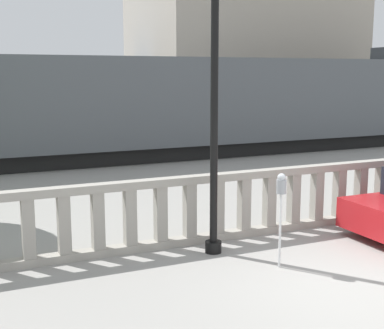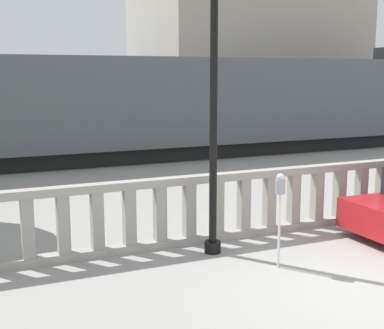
# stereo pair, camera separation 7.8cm
# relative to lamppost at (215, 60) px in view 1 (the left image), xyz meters

# --- Properties ---
(ground_plane) EXTENTS (160.00, 160.00, 0.00)m
(ground_plane) POSITION_rel_lamppost_xyz_m (1.25, -2.37, -3.31)
(ground_plane) COLOR gray
(balustrade) EXTENTS (17.32, 0.24, 1.27)m
(balustrade) POSITION_rel_lamppost_xyz_m (1.25, 0.62, -2.67)
(balustrade) COLOR #9E998E
(balustrade) RESTS_ON ground
(lamppost) EXTENTS (0.39, 0.39, 5.41)m
(lamppost) POSITION_rel_lamppost_xyz_m (0.00, 0.00, 0.00)
(lamppost) COLOR black
(lamppost) RESTS_ON ground
(parking_meter) EXTENTS (0.16, 0.16, 1.54)m
(parking_meter) POSITION_rel_lamppost_xyz_m (0.65, -1.08, -2.08)
(parking_meter) COLOR silver
(parking_meter) RESTS_ON ground
(train_near) EXTENTS (25.90, 2.80, 4.26)m
(train_near) POSITION_rel_lamppost_xyz_m (4.18, 10.33, -1.39)
(train_near) COLOR black
(train_near) RESTS_ON ground
(building_block) EXTENTS (11.56, 8.05, 13.52)m
(building_block) POSITION_rel_lamppost_xyz_m (11.38, 19.03, 3.45)
(building_block) COLOR #ADA393
(building_block) RESTS_ON ground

